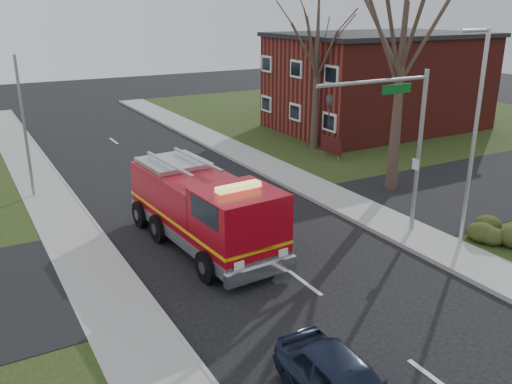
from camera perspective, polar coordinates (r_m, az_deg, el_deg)
ground at (r=19.13m, az=5.14°, el=-9.52°), size 120.00×120.00×0.00m
sidewalk_right at (r=22.88m, az=18.12°, el=-5.26°), size 2.40×80.00×0.15m
sidewalk_left at (r=16.80m, az=-13.14°, el=-14.07°), size 2.40×80.00×0.15m
brick_building at (r=43.14m, az=12.77°, el=11.28°), size 15.40×10.40×7.25m
health_center_sign at (r=34.12m, az=7.89°, el=4.86°), size 0.12×2.00×1.40m
hedge_corner at (r=24.19m, az=24.50°, el=-3.45°), size 2.80×2.00×0.90m
bare_tree_near at (r=27.59m, az=15.21°, el=14.84°), size 6.00×6.00×12.00m
bare_tree_far at (r=35.52m, az=6.46°, el=14.64°), size 5.25×5.25×10.50m
traffic_signal_mast at (r=21.77m, az=14.69°, el=6.72°), size 5.29×0.18×6.80m
streetlight_pole at (r=21.91m, az=21.95°, el=5.62°), size 1.48×0.16×8.40m
utility_pole_far at (r=28.44m, az=-23.17°, el=6.10°), size 0.14×0.14×7.00m
fire_engine at (r=21.33m, az=-5.45°, el=-2.00°), size 3.58×8.37×3.30m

